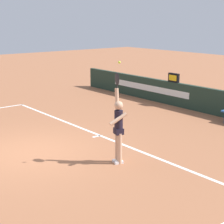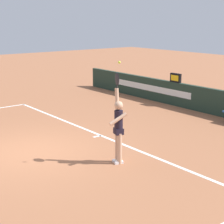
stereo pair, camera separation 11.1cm
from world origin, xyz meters
TOP-DOWN VIEW (x-y plane):
  - ground_plane at (0.00, 0.00)m, footprint 60.00×60.00m
  - court_lines at (0.00, -0.41)m, footprint 12.00×6.07m
  - back_wall at (-0.01, 7.85)m, footprint 15.66×0.19m
  - speed_display at (-1.56, 7.85)m, footprint 0.56×0.14m
  - tennis_player at (2.25, 1.48)m, footprint 0.48×0.51m
  - tennis_ball at (2.29, 1.47)m, footprint 0.07×0.07m

SIDE VIEW (x-z plane):
  - ground_plane at x=0.00m, z-range 0.00..0.00m
  - court_lines at x=0.00m, z-range 0.00..0.00m
  - back_wall at x=-0.01m, z-range 0.00..1.05m
  - tennis_player at x=2.25m, z-range -0.21..2.26m
  - speed_display at x=-1.56m, z-range 1.05..1.45m
  - tennis_ball at x=2.29m, z-range 2.70..2.77m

